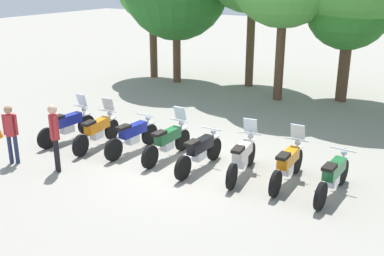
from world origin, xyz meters
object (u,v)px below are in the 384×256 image
object	(u,v)px
motorcycle_6	(288,164)
person_1	(11,130)
motorcycle_3	(168,141)
motorcycle_5	(242,157)
motorcycle_0	(68,125)
motorcycle_2	(133,135)
motorcycle_4	(200,151)
tree_5	(349,7)
motorcycle_7	(333,176)
person_0	(54,132)
motorcycle_1	(97,130)

from	to	relation	value
motorcycle_6	person_1	world-z (taller)	person_1
motorcycle_3	motorcycle_5	distance (m)	2.26
motorcycle_0	motorcycle_2	bearing A→B (deg)	-79.02
motorcycle_4	tree_5	bearing A→B (deg)	-7.55
motorcycle_7	tree_5	xyz separation A→B (m)	(-2.26, 8.46, 3.19)
person_0	motorcycle_4	bearing A→B (deg)	153.37
person_0	motorcycle_1	bearing A→B (deg)	-141.01
tree_5	motorcycle_7	bearing A→B (deg)	-75.08
motorcycle_5	motorcycle_6	bearing A→B (deg)	-89.36
motorcycle_7	person_0	xyz separation A→B (m)	(-6.46, -2.51, 0.57)
motorcycle_2	person_0	size ratio (longest dim) A/B	1.21
motorcycle_7	tree_5	bearing A→B (deg)	16.45
person_0	tree_5	world-z (taller)	tree_5
motorcycle_6	tree_5	world-z (taller)	tree_5
motorcycle_0	motorcycle_1	size ratio (longest dim) A/B	1.01
person_1	motorcycle_6	bearing A→B (deg)	-98.21
motorcycle_1	motorcycle_6	xyz separation A→B (m)	(5.67, 0.72, 0.00)
motorcycle_7	tree_5	size ratio (longest dim) A/B	0.41
motorcycle_6	person_0	bearing A→B (deg)	113.18
motorcycle_7	person_1	bearing A→B (deg)	111.25
motorcycle_2	person_1	distance (m)	3.28
motorcycle_1	person_0	size ratio (longest dim) A/B	1.21
motorcycle_1	motorcycle_5	size ratio (longest dim) A/B	1.00
motorcycle_1	motorcycle_6	bearing A→B (deg)	-91.21
person_1	motorcycle_4	bearing A→B (deg)	-92.68
motorcycle_4	person_1	world-z (taller)	person_1
person_0	person_1	bearing A→B (deg)	-49.05
tree_5	motorcycle_5	bearing A→B (deg)	-90.12
motorcycle_4	tree_5	size ratio (longest dim) A/B	0.41
motorcycle_2	tree_5	xyz separation A→B (m)	(3.41, 8.86, 3.19)
motorcycle_2	motorcycle_6	size ratio (longest dim) A/B	1.00
motorcycle_7	person_1	distance (m)	8.35
motorcycle_4	motorcycle_5	bearing A→B (deg)	-78.54
motorcycle_0	person_1	xyz separation A→B (m)	(0.08, -2.04, 0.44)
tree_5	motorcycle_1	bearing A→B (deg)	-116.49
motorcycle_5	tree_5	distance (m)	9.18
motorcycle_3	motorcycle_4	distance (m)	1.14
motorcycle_4	motorcycle_6	world-z (taller)	motorcycle_6
motorcycle_1	motorcycle_4	distance (m)	3.42
motorcycle_3	motorcycle_7	world-z (taller)	motorcycle_3
motorcycle_0	tree_5	bearing A→B (deg)	-29.79
motorcycle_0	motorcycle_1	bearing A→B (deg)	-82.78
motorcycle_6	person_1	bearing A→B (deg)	110.62
motorcycle_5	tree_5	xyz separation A→B (m)	(0.02, 8.61, 3.17)
motorcycle_0	person_0	bearing A→B (deg)	-138.15
person_0	tree_5	xyz separation A→B (m)	(4.21, 10.97, 2.62)
person_1	motorcycle_7	bearing A→B (deg)	-101.62
motorcycle_2	motorcycle_3	size ratio (longest dim) A/B	1.00
person_1	motorcycle_5	bearing A→B (deg)	-95.81
motorcycle_3	motorcycle_6	distance (m)	3.41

